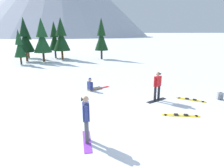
% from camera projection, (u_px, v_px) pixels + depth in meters
% --- Properties ---
extents(ground_plane, '(800.00, 800.00, 0.00)m').
position_uv_depth(ground_plane, '(163.00, 137.00, 7.96)').
color(ground_plane, white).
extents(snowboarder_foreground, '(0.46, 1.62, 1.82)m').
position_uv_depth(snowboarder_foreground, '(86.00, 118.00, 7.36)').
color(snowboarder_foreground, '#993FD8').
rests_on(snowboarder_foreground, ground_plane).
extents(snowboarder_midground, '(1.38, 1.01, 1.78)m').
position_uv_depth(snowboarder_midground, '(157.00, 85.00, 11.83)').
color(snowboarder_midground, black).
rests_on(snowboarder_midground, ground_plane).
extents(snowboarder_background, '(1.64, 1.37, 0.94)m').
position_uv_depth(snowboarder_background, '(92.00, 86.00, 14.10)').
color(snowboarder_background, gray).
rests_on(snowboarder_background, ground_plane).
extents(loose_snowboard_near_right, '(1.87, 0.55, 0.09)m').
position_uv_depth(loose_snowboard_near_right, '(181.00, 115.00, 9.90)').
color(loose_snowboard_near_right, yellow).
rests_on(loose_snowboard_near_right, ground_plane).
extents(loose_snowboard_far_spare, '(1.61, 1.19, 0.09)m').
position_uv_depth(loose_snowboard_far_spare, '(191.00, 100.00, 12.16)').
color(loose_snowboard_far_spare, yellow).
rests_on(loose_snowboard_far_spare, ground_plane).
extents(backpack_grey, '(0.34, 0.28, 0.47)m').
position_uv_depth(backpack_grey, '(220.00, 96.00, 12.21)').
color(backpack_grey, gray).
rests_on(backpack_grey, ground_plane).
extents(pine_tree_tall, '(2.07, 2.07, 5.88)m').
position_uv_depth(pine_tree_tall, '(25.00, 38.00, 26.74)').
color(pine_tree_tall, '#472D19').
rests_on(pine_tree_tall, ground_plane).
extents(pine_tree_twin, '(1.93, 1.93, 5.52)m').
position_uv_depth(pine_tree_twin, '(54.00, 38.00, 30.30)').
color(pine_tree_twin, '#472D19').
rests_on(pine_tree_twin, ground_plane).
extents(pine_tree_short, '(1.97, 1.97, 4.92)m').
position_uv_depth(pine_tree_short, '(27.00, 40.00, 30.33)').
color(pine_tree_short, '#472D19').
rests_on(pine_tree_short, ground_plane).
extents(pine_tree_young, '(1.43, 1.43, 4.31)m').
position_uv_depth(pine_tree_young, '(19.00, 46.00, 24.36)').
color(pine_tree_young, '#472D19').
rests_on(pine_tree_young, ground_plane).
extents(pine_tree_broad, '(2.35, 2.35, 5.78)m').
position_uv_depth(pine_tree_broad, '(42.00, 38.00, 26.44)').
color(pine_tree_broad, '#472D19').
rests_on(pine_tree_broad, ground_plane).
extents(pine_tree_slender, '(2.42, 2.42, 5.96)m').
position_uv_depth(pine_tree_slender, '(61.00, 37.00, 28.51)').
color(pine_tree_slender, '#472D19').
rests_on(pine_tree_slender, ground_plane).
extents(pine_tree_leaning, '(2.01, 2.01, 5.96)m').
position_uv_depth(pine_tree_leaning, '(101.00, 37.00, 29.00)').
color(pine_tree_leaning, '#472D19').
rests_on(pine_tree_leaning, ground_plane).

